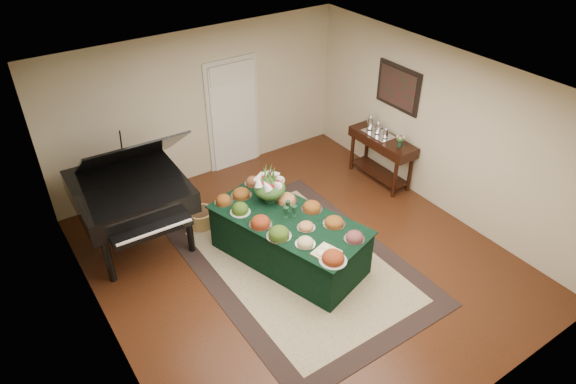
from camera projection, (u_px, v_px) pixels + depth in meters
ground at (299, 259)px, 7.65m from camera, size 6.00×6.00×0.00m
area_rug at (299, 265)px, 7.55m from camera, size 2.70×3.78×0.01m
kitchen_doorway at (233, 115)px, 9.39m from camera, size 1.05×0.07×2.10m
buffet_table at (289, 239)px, 7.45m from camera, size 1.69×2.49×0.75m
food_platters at (283, 215)px, 7.23m from camera, size 1.33×2.41×0.12m
cutting_board at (325, 251)px, 6.61m from camera, size 0.38×0.38×0.10m
green_goblets at (289, 210)px, 7.26m from camera, size 0.19×0.22×0.18m
floral_centerpiece at (270, 185)px, 7.45m from camera, size 0.48×0.48×0.48m
grand_piano at (130, 190)px, 7.48m from camera, size 1.71×1.91×1.87m
wicker_basket at (201, 218)px, 8.28m from camera, size 0.44×0.44×0.27m
mahogany_sideboard at (382, 147)px, 9.12m from camera, size 0.45×1.34×0.88m
tea_service at (377, 128)px, 9.05m from camera, size 0.34×0.58×0.30m
pink_bouquet at (401, 139)px, 8.65m from camera, size 0.17×0.17×0.22m
wall_painting at (398, 88)px, 8.62m from camera, size 0.05×0.95×0.75m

